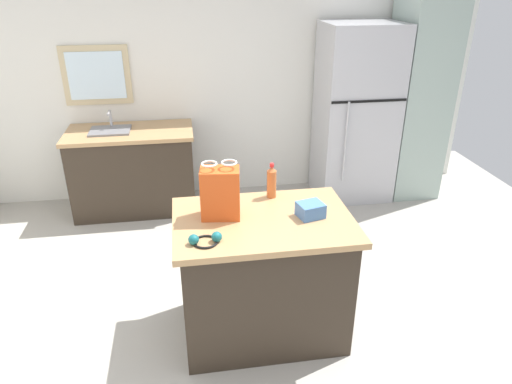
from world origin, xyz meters
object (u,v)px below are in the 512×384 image
(kitchen_island, at_px, (263,276))
(tall_cabinet, at_px, (417,100))
(shopping_bag, at_px, (220,193))
(bottle, at_px, (272,182))
(ear_defenders, at_px, (205,240))
(small_box, at_px, (310,210))
(refrigerator, at_px, (356,114))

(kitchen_island, bearing_deg, tall_cabinet, 45.18)
(shopping_bag, bearing_deg, tall_cabinet, 40.68)
(bottle, xyz_separation_m, ear_defenders, (-0.50, -0.55, -0.09))
(small_box, bearing_deg, refrigerator, 62.90)
(kitchen_island, distance_m, ear_defenders, 0.66)
(refrigerator, relative_size, small_box, 11.84)
(tall_cabinet, relative_size, ear_defenders, 10.82)
(tall_cabinet, distance_m, shopping_bag, 3.09)
(shopping_bag, distance_m, bottle, 0.45)
(shopping_bag, bearing_deg, refrigerator, 50.65)
(small_box, distance_m, ear_defenders, 0.73)
(shopping_bag, distance_m, small_box, 0.59)
(kitchen_island, bearing_deg, ear_defenders, -148.57)
(tall_cabinet, bearing_deg, shopping_bag, -139.32)
(refrigerator, height_order, bottle, refrigerator)
(ear_defenders, bearing_deg, refrigerator, 52.70)
(tall_cabinet, bearing_deg, refrigerator, -179.98)
(refrigerator, relative_size, ear_defenders, 9.49)
(small_box, bearing_deg, shopping_bag, 170.81)
(kitchen_island, height_order, shopping_bag, shopping_bag)
(small_box, relative_size, bottle, 0.63)
(refrigerator, distance_m, bottle, 2.19)
(refrigerator, height_order, small_box, refrigerator)
(refrigerator, distance_m, tall_cabinet, 0.70)
(ear_defenders, bearing_deg, shopping_bag, 68.82)
(kitchen_island, xyz_separation_m, shopping_bag, (-0.27, 0.08, 0.62))
(refrigerator, xyz_separation_m, tall_cabinet, (0.69, 0.00, 0.13))
(refrigerator, xyz_separation_m, ear_defenders, (-1.77, -2.32, -0.02))
(tall_cabinet, xyz_separation_m, shopping_bag, (-2.34, -2.01, -0.00))
(tall_cabinet, height_order, small_box, tall_cabinet)
(tall_cabinet, bearing_deg, kitchen_island, -134.82)
(kitchen_island, height_order, small_box, small_box)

